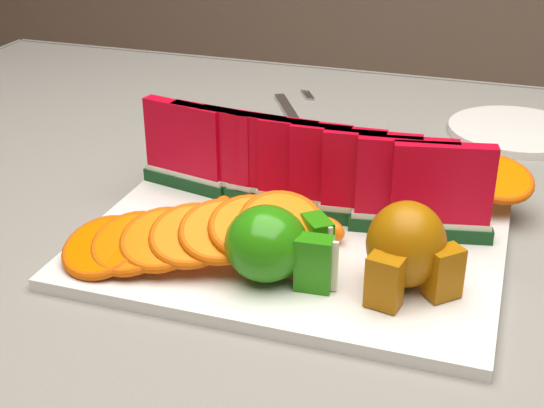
{
  "coord_description": "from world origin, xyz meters",
  "views": [
    {
      "loc": [
        0.17,
        -0.72,
        1.13
      ],
      "look_at": [
        -0.04,
        -0.11,
        0.81
      ],
      "focal_mm": 50.0,
      "sensor_mm": 36.0,
      "label": 1
    }
  ],
  "objects_px": {
    "platter": "(293,242)",
    "side_plate": "(516,131)",
    "apple_cluster": "(275,245)",
    "fork": "(292,112)",
    "pear_cluster": "(407,248)"
  },
  "relations": [
    {
      "from": "fork",
      "to": "platter",
      "type": "bearing_deg",
      "value": -72.82
    },
    {
      "from": "platter",
      "to": "side_plate",
      "type": "distance_m",
      "value": 0.44
    },
    {
      "from": "apple_cluster",
      "to": "pear_cluster",
      "type": "xyz_separation_m",
      "value": [
        0.11,
        0.02,
        0.01
      ]
    },
    {
      "from": "pear_cluster",
      "to": "fork",
      "type": "bearing_deg",
      "value": 118.55
    },
    {
      "from": "pear_cluster",
      "to": "side_plate",
      "type": "distance_m",
      "value": 0.45
    },
    {
      "from": "fork",
      "to": "side_plate",
      "type": "bearing_deg",
      "value": 2.75
    },
    {
      "from": "apple_cluster",
      "to": "side_plate",
      "type": "distance_m",
      "value": 0.5
    },
    {
      "from": "pear_cluster",
      "to": "fork",
      "type": "height_order",
      "value": "pear_cluster"
    },
    {
      "from": "platter",
      "to": "pear_cluster",
      "type": "height_order",
      "value": "pear_cluster"
    },
    {
      "from": "platter",
      "to": "fork",
      "type": "relative_size",
      "value": 2.15
    },
    {
      "from": "apple_cluster",
      "to": "side_plate",
      "type": "relative_size",
      "value": 0.49
    },
    {
      "from": "apple_cluster",
      "to": "side_plate",
      "type": "xyz_separation_m",
      "value": [
        0.19,
        0.47,
        -0.04
      ]
    },
    {
      "from": "platter",
      "to": "side_plate",
      "type": "height_order",
      "value": "platter"
    },
    {
      "from": "apple_cluster",
      "to": "side_plate",
      "type": "height_order",
      "value": "apple_cluster"
    },
    {
      "from": "side_plate",
      "to": "pear_cluster",
      "type": "bearing_deg",
      "value": -99.91
    }
  ]
}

